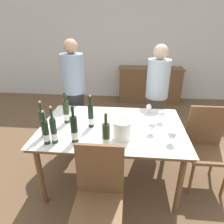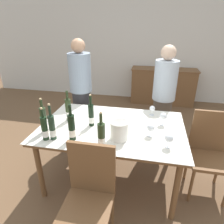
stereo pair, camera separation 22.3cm
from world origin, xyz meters
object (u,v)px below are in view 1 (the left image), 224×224
(sideboard_cabinet, at_px, (150,85))
(wine_glass_1, at_px, (149,107))
(wine_bottle_0, at_px, (43,124))
(ice_bucket, at_px, (122,129))
(person_host, at_px, (75,96))
(wine_bottle_6, at_px, (91,116))
(chair_right_end, at_px, (205,142))
(wine_glass_2, at_px, (161,114))
(wine_glass_3, at_px, (152,126))
(wine_bottle_1, at_px, (66,112))
(dining_table, at_px, (112,131))
(wine_bottle_2, at_px, (106,136))
(chair_near_front, at_px, (99,192))
(wine_bottle_4, at_px, (54,131))
(wine_bottle_3, at_px, (74,130))
(wine_bottle_5, at_px, (46,133))
(wine_glass_0, at_px, (172,135))
(person_guest_left, at_px, (156,98))

(sideboard_cabinet, height_order, wine_glass_1, wine_glass_1)
(sideboard_cabinet, xyz_separation_m, wine_bottle_0, (-1.37, -3.09, 0.49))
(ice_bucket, relative_size, person_host, 0.12)
(wine_bottle_6, bearing_deg, chair_right_end, 5.03)
(person_host, bearing_deg, wine_glass_2, -27.35)
(wine_glass_1, height_order, person_host, person_host)
(wine_glass_1, bearing_deg, chair_right_end, -23.95)
(wine_glass_3, bearing_deg, wine_glass_2, 63.90)
(wine_bottle_1, relative_size, wine_glass_3, 2.68)
(dining_table, distance_m, wine_bottle_2, 0.46)
(chair_near_front, xyz_separation_m, chair_right_end, (1.16, 0.86, 0.01))
(wine_bottle_0, relative_size, chair_near_front, 0.41)
(wine_bottle_4, relative_size, chair_right_end, 0.40)
(chair_right_end, xyz_separation_m, person_host, (-1.76, 0.69, 0.27))
(dining_table, xyz_separation_m, wine_glass_2, (0.57, 0.15, 0.18))
(ice_bucket, distance_m, wine_bottle_3, 0.48)
(wine_glass_2, bearing_deg, dining_table, -165.12)
(wine_bottle_3, height_order, person_host, person_host)
(wine_bottle_2, relative_size, wine_bottle_4, 0.94)
(wine_bottle_5, xyz_separation_m, wine_glass_1, (1.05, 0.80, -0.03))
(wine_bottle_5, height_order, wine_glass_2, wine_bottle_5)
(wine_bottle_5, bearing_deg, sideboard_cabinet, 68.18)
(wine_bottle_0, bearing_deg, chair_right_end, 11.31)
(wine_bottle_1, bearing_deg, wine_glass_0, -16.82)
(dining_table, height_order, wine_bottle_4, wine_bottle_4)
(sideboard_cabinet, xyz_separation_m, wine_bottle_5, (-1.29, -3.22, 0.47))
(wine_bottle_3, distance_m, wine_glass_2, 1.04)
(wine_glass_1, bearing_deg, wine_bottle_5, -142.98)
(wine_bottle_6, relative_size, chair_near_front, 0.39)
(chair_near_front, distance_m, person_guest_left, 1.79)
(wine_bottle_0, xyz_separation_m, wine_glass_3, (1.13, 0.15, -0.05))
(wine_bottle_6, distance_m, wine_glass_0, 0.89)
(sideboard_cabinet, xyz_separation_m, wine_glass_0, (-0.07, -3.12, 0.45))
(wine_bottle_3, relative_size, wine_bottle_6, 1.01)
(wine_bottle_3, height_order, wine_glass_1, wine_bottle_3)
(wine_bottle_6, bearing_deg, person_host, 116.68)
(wine_bottle_5, xyz_separation_m, chair_right_end, (1.73, 0.50, -0.34))
(ice_bucket, relative_size, wine_bottle_4, 0.51)
(wine_glass_1, xyz_separation_m, person_guest_left, (0.15, 0.50, -0.07))
(wine_bottle_0, height_order, wine_bottle_6, wine_bottle_0)
(sideboard_cabinet, relative_size, wine_glass_3, 10.89)
(person_host, xyz_separation_m, person_guest_left, (1.24, 0.11, -0.04))
(dining_table, relative_size, wine_bottle_4, 4.20)
(wine_bottle_0, height_order, chair_near_front, wine_bottle_0)
(wine_bottle_6, xyz_separation_m, wine_glass_0, (0.85, -0.27, -0.03))
(dining_table, xyz_separation_m, wine_bottle_3, (-0.34, -0.35, 0.20))
(dining_table, relative_size, wine_glass_3, 11.77)
(wine_glass_1, distance_m, chair_right_end, 0.80)
(sideboard_cabinet, xyz_separation_m, wine_glass_2, (-0.11, -2.67, 0.46))
(sideboard_cabinet, relative_size, person_host, 0.91)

